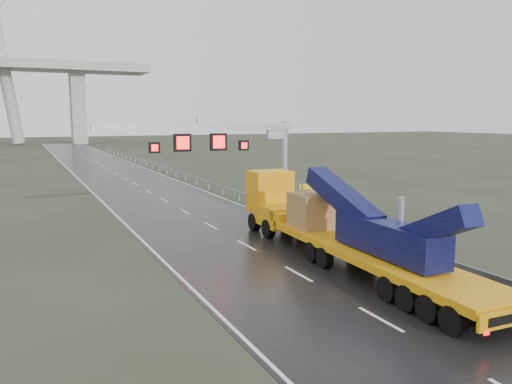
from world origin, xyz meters
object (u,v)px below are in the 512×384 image
heavy_haul_truck (326,222)px  exit_sign_pair (309,193)px  sign_gantry (227,143)px  striped_barrier (316,215)px

heavy_haul_truck → exit_sign_pair: size_ratio=7.84×
sign_gantry → striped_barrier: sign_gantry is taller
sign_gantry → exit_sign_pair: (5.70, -2.20, -3.80)m
sign_gantry → exit_sign_pair: size_ratio=5.75×
exit_sign_pair → striped_barrier: size_ratio=2.40×
heavy_haul_truck → striped_barrier: size_ratio=18.81×
sign_gantry → heavy_haul_truck: sign_gantry is taller
exit_sign_pair → striped_barrier: (-0.53, -1.79, -1.27)m
exit_sign_pair → striped_barrier: exit_sign_pair is taller
heavy_haul_truck → sign_gantry: bearing=97.1°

